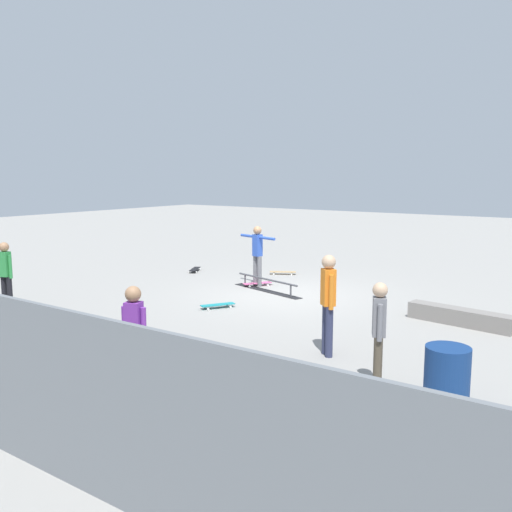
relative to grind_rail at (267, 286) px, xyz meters
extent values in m
plane|color=gray|center=(-0.59, 0.11, -0.15)|extent=(60.00, 60.00, 0.00)
cube|color=black|center=(0.00, 0.00, -0.14)|extent=(2.43, 0.89, 0.01)
cylinder|color=#47474C|center=(-0.88, 0.24, 0.01)|extent=(0.04, 0.04, 0.32)
cylinder|color=#47474C|center=(0.88, -0.24, 0.01)|extent=(0.04, 0.04, 0.32)
cylinder|color=#47474C|center=(0.00, 0.00, 0.17)|extent=(2.23, 0.66, 0.05)
cube|color=gray|center=(-5.06, 0.47, 0.02)|extent=(2.17, 0.67, 0.34)
cylinder|color=slate|center=(0.66, -0.42, 0.27)|extent=(0.15, 0.15, 0.84)
cylinder|color=slate|center=(0.50, -0.38, 0.27)|extent=(0.15, 0.15, 0.84)
cube|color=#2D51B7|center=(0.58, -0.40, 0.99)|extent=(0.26, 0.24, 0.59)
sphere|color=#A87A56|center=(0.58, -0.40, 1.40)|extent=(0.23, 0.23, 0.23)
cylinder|color=#2D51B7|center=(0.96, -0.49, 1.22)|extent=(0.56, 0.20, 0.08)
cylinder|color=#2D51B7|center=(0.20, -0.31, 1.22)|extent=(0.56, 0.20, 0.08)
cube|color=#E05993|center=(0.59, -0.42, -0.07)|extent=(0.60, 0.78, 0.02)
cylinder|color=white|center=(0.64, -0.12, -0.12)|extent=(0.05, 0.06, 0.05)
cylinder|color=white|center=(0.83, -0.25, -0.12)|extent=(0.05, 0.06, 0.05)
cylinder|color=white|center=(0.35, -0.58, -0.12)|extent=(0.05, 0.06, 0.05)
cylinder|color=white|center=(0.54, -0.71, -0.12)|extent=(0.05, 0.06, 0.05)
cylinder|color=#2D3351|center=(-3.66, 3.68, 0.29)|extent=(0.18, 0.18, 0.88)
cylinder|color=#2D3351|center=(-3.78, 3.80, 0.29)|extent=(0.18, 0.18, 0.88)
cube|color=orange|center=(-3.72, 3.74, 1.04)|extent=(0.30, 0.30, 0.62)
sphere|color=tan|center=(-3.72, 3.74, 1.47)|extent=(0.24, 0.24, 0.24)
cylinder|color=orange|center=(-3.61, 3.63, 0.98)|extent=(0.11, 0.11, 0.58)
cylinder|color=orange|center=(-3.83, 3.84, 0.98)|extent=(0.11, 0.11, 0.58)
cylinder|color=brown|center=(-5.04, 4.73, 0.25)|extent=(0.15, 0.15, 0.79)
cylinder|color=brown|center=(-4.97, 4.59, 0.25)|extent=(0.15, 0.15, 0.79)
cube|color=slate|center=(-5.00, 4.66, 0.92)|extent=(0.25, 0.26, 0.56)
sphere|color=tan|center=(-5.00, 4.66, 1.31)|extent=(0.21, 0.21, 0.21)
cylinder|color=slate|center=(-5.06, 4.78, 0.87)|extent=(0.10, 0.10, 0.53)
cylinder|color=slate|center=(-4.94, 4.53, 0.87)|extent=(0.10, 0.10, 0.53)
cylinder|color=black|center=(-2.36, 6.92, 0.26)|extent=(0.15, 0.15, 0.80)
cylinder|color=black|center=(-2.51, 6.87, 0.26)|extent=(0.15, 0.15, 0.80)
cube|color=purple|center=(-2.44, 6.90, 0.94)|extent=(0.26, 0.24, 0.57)
sphere|color=#A87A56|center=(-2.44, 6.90, 1.34)|extent=(0.22, 0.22, 0.22)
cylinder|color=purple|center=(-2.30, 6.94, 0.89)|extent=(0.09, 0.09, 0.54)
cylinder|color=purple|center=(-2.57, 6.85, 0.89)|extent=(0.09, 0.09, 0.54)
cylinder|color=black|center=(3.72, 5.11, 0.25)|extent=(0.14, 0.14, 0.79)
cylinder|color=black|center=(3.57, 5.07, 0.25)|extent=(0.14, 0.14, 0.79)
cube|color=#2D8C42|center=(3.65, 5.09, 0.92)|extent=(0.25, 0.23, 0.56)
sphere|color=#A87A56|center=(3.65, 5.09, 1.31)|extent=(0.21, 0.21, 0.21)
cylinder|color=#2D8C42|center=(3.78, 5.13, 0.87)|extent=(0.09, 0.09, 0.53)
cylinder|color=#2D8C42|center=(3.51, 5.05, 0.87)|extent=(0.09, 0.09, 0.53)
cube|color=tan|center=(0.95, -2.32, -0.07)|extent=(0.79, 0.57, 0.02)
cylinder|color=white|center=(0.77, -2.55, -0.12)|extent=(0.06, 0.05, 0.05)
cylinder|color=white|center=(0.66, -2.35, -0.12)|extent=(0.06, 0.05, 0.05)
cylinder|color=white|center=(1.24, -2.28, -0.12)|extent=(0.06, 0.05, 0.05)
cylinder|color=white|center=(1.13, -2.08, -0.12)|extent=(0.06, 0.05, 0.05)
cube|color=black|center=(3.51, -1.16, -0.07)|extent=(0.55, 0.80, 0.02)
cylinder|color=white|center=(3.28, -0.97, -0.12)|extent=(0.05, 0.06, 0.05)
cylinder|color=white|center=(3.48, -0.86, -0.12)|extent=(0.05, 0.06, 0.05)
cylinder|color=white|center=(3.53, -1.45, -0.12)|extent=(0.05, 0.06, 0.05)
cylinder|color=white|center=(3.74, -1.34, -0.12)|extent=(0.05, 0.06, 0.05)
cube|color=teal|center=(-0.10, 2.19, -0.07)|extent=(0.58, 0.79, 0.02)
cylinder|color=white|center=(-0.14, 1.90, -0.12)|extent=(0.05, 0.06, 0.05)
cylinder|color=white|center=(-0.33, 2.02, -0.12)|extent=(0.05, 0.06, 0.05)
cylinder|color=white|center=(0.14, 2.36, -0.12)|extent=(0.05, 0.06, 0.05)
cylinder|color=white|center=(-0.05, 2.48, -0.12)|extent=(0.05, 0.06, 0.05)
cylinder|color=navy|center=(-6.01, 4.78, 0.28)|extent=(0.59, 0.59, 0.84)
camera|label=1|loc=(-7.88, 11.86, 2.92)|focal=38.66mm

